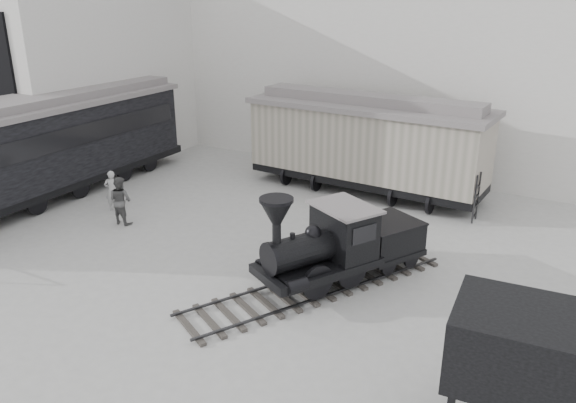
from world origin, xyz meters
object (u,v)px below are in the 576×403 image
Objects in this scene: visitor_b at (120,200)px; passenger_coach at (44,147)px; locomotive at (335,249)px; coal_hopper at (520,357)px; visitor_a at (112,191)px; boxcar at (366,141)px.

passenger_coach is at bearing -9.54° from visitor_b.
coal_hopper is (5.41, -3.76, 0.66)m from locomotive.
locomotive is 8.61m from visitor_b.
visitor_b is (-8.60, 0.22, -0.18)m from locomotive.
passenger_coach is (-13.17, 0.80, 1.06)m from locomotive.
visitor_a is 16.02m from coal_hopper.
passenger_coach is 19.14m from coal_hopper.
visitor_b is at bearing -8.69° from passenger_coach.
passenger_coach reaches higher than visitor_b.
coal_hopper is at bearing -6.90° from locomotive.
visitor_b is 14.59m from coal_hopper.
visitor_b is 0.67× the size of coal_hopper.
locomotive is at bearing 140.94° from coal_hopper.
coal_hopper is (15.26, -4.78, 0.94)m from visitor_a.
boxcar is 14.01m from coal_hopper.
visitor_b reaches higher than visitor_a.
locomotive is at bearing -4.90° from passenger_coach.
visitor_a is at bearing 2.41° from passenger_coach.
locomotive is 13.24m from passenger_coach.
boxcar reaches higher than visitor_b.
visitor_a is 0.90× the size of visitor_b.
coal_hopper is (18.58, -4.56, -0.40)m from passenger_coach.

